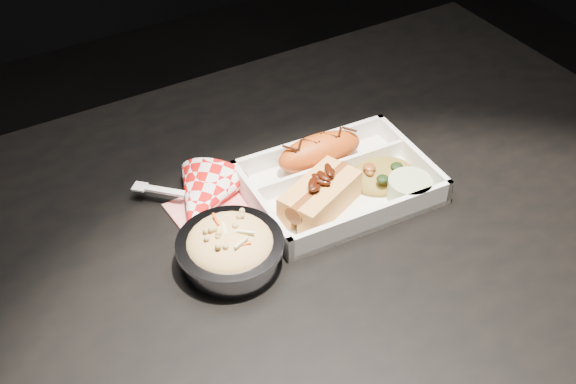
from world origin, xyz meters
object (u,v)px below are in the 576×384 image
at_px(dining_table, 302,267).
at_px(fried_pastry, 320,151).
at_px(foil_coleslaw_cup, 230,247).
at_px(napkin_fork, 203,199).
at_px(hotdog, 320,194).
at_px(food_tray, 338,186).

xyz_separation_m(dining_table, fried_pastry, (0.08, 0.08, 0.12)).
distance_m(fried_pastry, foil_coleslaw_cup, 0.22).
height_order(fried_pastry, napkin_fork, napkin_fork).
bearing_deg(hotdog, dining_table, 161.02).
distance_m(fried_pastry, hotdog, 0.09).
bearing_deg(hotdog, food_tray, 5.02).
distance_m(food_tray, napkin_fork, 0.19).
relative_size(dining_table, napkin_fork, 7.92).
bearing_deg(foil_coleslaw_cup, food_tray, 14.10).
bearing_deg(foil_coleslaw_cup, fried_pastry, 27.91).
bearing_deg(fried_pastry, food_tray, -93.17).
distance_m(food_tray, foil_coleslaw_cup, 0.20).
distance_m(dining_table, food_tray, 0.13).
xyz_separation_m(food_tray, hotdog, (-0.05, -0.02, 0.02)).
bearing_deg(fried_pastry, napkin_fork, 177.46).
relative_size(foil_coleslaw_cup, napkin_fork, 0.88).
xyz_separation_m(food_tray, fried_pastry, (0.00, 0.06, 0.02)).
relative_size(food_tray, fried_pastry, 1.99).
bearing_deg(food_tray, dining_table, -157.50).
height_order(food_tray, napkin_fork, napkin_fork).
height_order(food_tray, hotdog, hotdog).
bearing_deg(dining_table, napkin_fork, 139.38).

